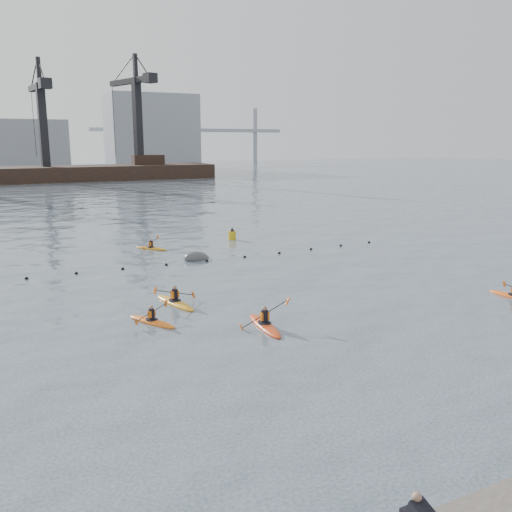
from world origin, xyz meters
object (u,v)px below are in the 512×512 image
at_px(nav_buoy, 232,235).
at_px(kayaker_2, 152,321).
at_px(kayaker_5, 151,248).
at_px(kayaker_0, 265,324).
at_px(kayaker_3, 175,302).
at_px(mooring_buoy, 197,259).

bearing_deg(nav_buoy, kayaker_2, -124.45).
bearing_deg(kayaker_5, nav_buoy, -30.14).
bearing_deg(nav_buoy, kayaker_0, -110.76).
height_order(kayaker_0, kayaker_2, kayaker_0).
distance_m(kayaker_3, kayaker_5, 15.44).
distance_m(kayaker_2, kayaker_5, 18.24).
bearing_deg(kayaker_0, kayaker_5, 95.25).
distance_m(kayaker_0, kayaker_2, 5.41).
bearing_deg(kayaker_3, nav_buoy, 44.41).
xyz_separation_m(kayaker_0, nav_buoy, (8.11, 21.38, 0.27)).
xyz_separation_m(kayaker_2, mooring_buoy, (7.02, 12.35, -0.09)).
relative_size(kayaker_2, kayaker_3, 0.81).
height_order(kayaker_2, kayaker_3, kayaker_3).
distance_m(kayaker_2, kayaker_3, 3.10).
bearing_deg(kayaker_2, kayaker_5, 46.69).
height_order(kayaker_3, mooring_buoy, kayaker_3).
xyz_separation_m(kayaker_0, kayaker_2, (-4.53, 2.97, -0.02)).
bearing_deg(nav_buoy, mooring_buoy, -132.77).
relative_size(kayaker_5, mooring_buoy, 1.18).
relative_size(kayaker_0, nav_buoy, 2.93).
bearing_deg(kayaker_5, kayaker_0, -128.51).
distance_m(kayaker_2, nav_buoy, 22.34).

